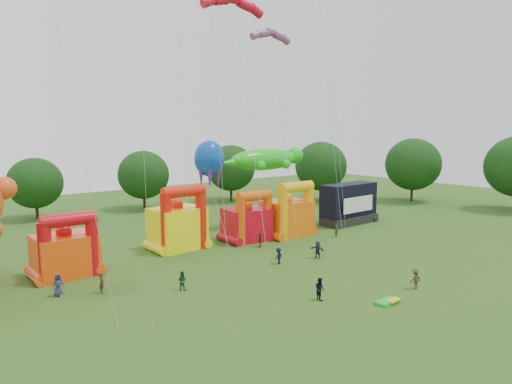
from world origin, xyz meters
TOP-DOWN VIEW (x-y plane):
  - ground at (0.00, 0.00)m, footprint 160.00×160.00m
  - tree_ring at (-1.15, 0.60)m, footprint 120.96×123.04m
  - bouncy_castle_1 at (-12.38, 26.55)m, footprint 5.29×4.31m
  - bouncy_castle_2 at (0.08, 28.62)m, footprint 5.78×4.80m
  - bouncy_castle_3 at (8.32, 26.85)m, footprint 5.54×4.67m
  - bouncy_castle_4 at (13.81, 25.82)m, footprint 5.84×4.82m
  - stage_trailer at (25.46, 26.13)m, footprint 9.03×3.61m
  - gecko_kite at (15.44, 30.90)m, footprint 14.34×11.36m
  - octopus_kite at (5.21, 29.11)m, footprint 3.60×8.47m
  - parafoil_kites at (-8.60, 16.29)m, footprint 23.91×15.18m
  - diamond_kites at (-1.58, 15.51)m, footprint 21.32×19.58m
  - folded_kite_bundle at (4.80, 4.73)m, footprint 2.06×1.20m
  - spectator_0 at (-14.41, 21.76)m, footprint 0.96×0.68m
  - spectator_1 at (-11.44, 20.36)m, footprint 0.60×0.72m
  - spectator_2 at (-6.03, 16.96)m, footprint 0.95×0.98m
  - spectator_3 at (4.94, 17.52)m, footprint 1.16×0.86m
  - spectator_4 at (7.54, 23.64)m, footprint 0.79×0.97m
  - spectator_5 at (9.40, 16.57)m, footprint 0.86×1.72m
  - spectator_6 at (13.96, 24.81)m, footprint 1.04×0.96m
  - spectator_7 at (18.00, 21.68)m, footprint 0.72×0.67m
  - spectator_8 at (1.29, 8.46)m, footprint 0.84×0.98m
  - spectator_9 at (9.26, 5.27)m, footprint 1.18×0.80m

SIDE VIEW (x-z plane):
  - ground at x=0.00m, z-range 0.00..0.00m
  - folded_kite_bundle at x=4.80m, z-range -0.02..0.29m
  - spectator_4 at x=7.54m, z-range 0.00..1.55m
  - spectator_2 at x=-6.03m, z-range 0.00..1.59m
  - spectator_3 at x=4.94m, z-range 0.00..1.61m
  - spectator_7 at x=18.00m, z-range 0.00..1.65m
  - spectator_1 at x=-11.44m, z-range 0.00..1.68m
  - spectator_9 at x=9.26m, z-range 0.00..1.69m
  - spectator_8 at x=1.29m, z-range 0.00..1.75m
  - spectator_6 at x=13.96m, z-range 0.00..1.78m
  - spectator_5 at x=9.40m, z-range 0.00..1.78m
  - spectator_0 at x=-14.41m, z-range 0.00..1.84m
  - bouncy_castle_1 at x=-12.38m, z-range -0.71..5.21m
  - bouncy_castle_3 at x=8.32m, z-range -0.73..5.33m
  - bouncy_castle_4 at x=13.81m, z-range -0.83..5.99m
  - bouncy_castle_2 at x=0.08m, z-range -0.87..6.26m
  - stage_trailer at x=25.46m, z-range -0.10..5.53m
  - octopus_kite at x=5.21m, z-range 0.02..11.89m
  - tree_ring at x=-1.15m, z-range 0.22..12.30m
  - gecko_kite at x=15.44m, z-range 2.18..12.86m
  - parafoil_kites at x=-8.60m, z-range -1.03..27.69m
  - diamond_kites at x=-1.58m, z-range -5.25..39.06m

